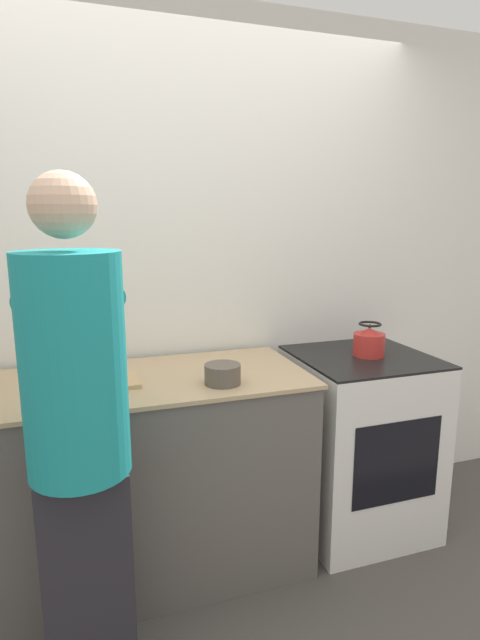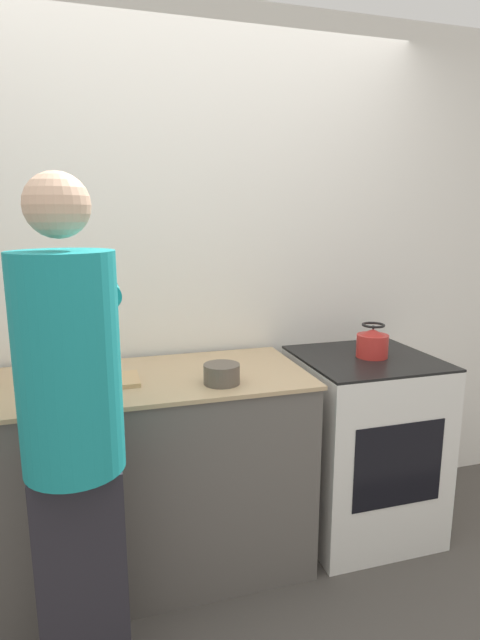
{
  "view_description": "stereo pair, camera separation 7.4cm",
  "coord_description": "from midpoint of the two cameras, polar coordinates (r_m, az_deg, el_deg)",
  "views": [
    {
      "loc": [
        -0.46,
        -1.76,
        1.6
      ],
      "look_at": [
        0.2,
        0.22,
        1.17
      ],
      "focal_mm": 28.0,
      "sensor_mm": 36.0,
      "label": 1
    },
    {
      "loc": [
        -0.39,
        -1.78,
        1.6
      ],
      "look_at": [
        0.2,
        0.22,
        1.17
      ],
      "focal_mm": 28.0,
      "sensor_mm": 36.0,
      "label": 2
    }
  ],
  "objects": [
    {
      "name": "counter",
      "position": [
        2.38,
        -13.29,
        -17.27
      ],
      "size": [
        1.73,
        0.67,
        0.92
      ],
      "color": "#5B5651",
      "rests_on": "ground_plane"
    },
    {
      "name": "bowl_prep",
      "position": [
        2.09,
        -1.08,
        -6.19
      ],
      "size": [
        0.15,
        0.15,
        0.08
      ],
      "color": "brown",
      "rests_on": "counter"
    },
    {
      "name": "person",
      "position": [
        1.68,
        -17.29,
        -11.9
      ],
      "size": [
        0.35,
        0.59,
        1.73
      ],
      "color": "#242229",
      "rests_on": "ground_plane"
    },
    {
      "name": "ground_plane",
      "position": [
        2.43,
        -2.49,
        -29.65
      ],
      "size": [
        12.0,
        12.0,
        0.0
      ],
      "primitive_type": "plane",
      "color": "#4C4742"
    },
    {
      "name": "wall_back",
      "position": [
        2.53,
        -6.65,
        4.76
      ],
      "size": [
        8.0,
        0.05,
        2.6
      ],
      "color": "white",
      "rests_on": "ground_plane"
    },
    {
      "name": "knife",
      "position": [
        2.19,
        -16.53,
        -6.4
      ],
      "size": [
        0.22,
        0.04,
        0.01
      ],
      "rotation": [
        0.0,
        0.0,
        -0.06
      ],
      "color": "silver",
      "rests_on": "cutting_board"
    },
    {
      "name": "oven",
      "position": [
        2.72,
        14.55,
        -13.51
      ],
      "size": [
        0.65,
        0.64,
        0.92
      ],
      "color": "silver",
      "rests_on": "ground_plane"
    },
    {
      "name": "kettle",
      "position": [
        2.55,
        15.7,
        -2.55
      ],
      "size": [
        0.15,
        0.15,
        0.17
      ],
      "color": "red",
      "rests_on": "oven"
    },
    {
      "name": "cutting_board",
      "position": [
        2.17,
        -15.65,
        -6.89
      ],
      "size": [
        0.39,
        0.2,
        0.02
      ],
      "color": "tan",
      "rests_on": "counter"
    }
  ]
}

